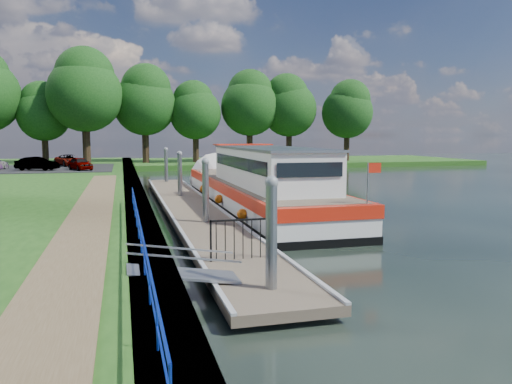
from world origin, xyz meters
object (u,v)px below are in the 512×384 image
object	(u,v)px
car_a	(80,164)
car_b	(37,164)
pontoon	(191,211)
car_d	(69,160)
barge	(253,186)

from	to	relation	value
car_a	car_b	size ratio (longest dim) A/B	0.93
pontoon	car_a	bearing A→B (deg)	107.03
car_a	car_d	distance (m)	6.40
pontoon	barge	world-z (taller)	barge
barge	car_b	distance (m)	24.57
barge	car_d	size ratio (longest dim) A/B	5.31
pontoon	car_b	bearing A→B (deg)	114.70
pontoon	car_b	xyz separation A→B (m)	(-10.21, 22.20, 1.23)
pontoon	car_d	distance (m)	29.23
car_b	car_d	xyz separation A→B (m)	(2.04, 5.84, -0.02)
pontoon	car_b	distance (m)	24.47
barge	car_d	xyz separation A→B (m)	(-11.76, 26.17, 0.30)
pontoon	car_d	bearing A→B (deg)	106.24
car_d	car_b	bearing A→B (deg)	-134.01
car_b	car_d	distance (m)	6.19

